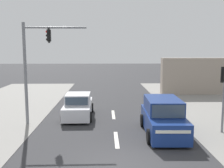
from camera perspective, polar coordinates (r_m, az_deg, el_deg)
The scene contains 8 objects.
ground_plane at distance 10.57m, azimuth 1.69°, elevation -17.48°, with size 140.00×140.00×0.00m, color #303033.
lane_dash_mid at distance 13.34m, azimuth 0.97°, elevation -11.98°, with size 0.20×2.40×0.01m, color silver.
lane_dash_far at distance 18.13m, azimuth 0.29°, elevation -6.65°, with size 0.20×2.40×0.01m, color silver.
traffic_signal_mast at distance 15.95m, azimuth -16.58°, elevation 4.99°, with size 3.69×0.44×6.00m.
pedestal_signal_right_kerb at distance 15.03m, azimuth 23.27°, elevation -0.89°, with size 0.44×0.30×3.56m.
shopfront_wall_far at distance 28.17m, azimuth 22.74°, elevation 1.60°, with size 12.00×1.00×3.60m, color #A39384.
suv_kerbside_parked at distance 14.20m, azimuth 11.05°, elevation -7.19°, with size 2.15×4.58×1.90m.
sedan_crossing_left at distance 17.55m, azimuth -7.37°, elevation -4.85°, with size 1.93×4.26×1.56m.
Camera 1 is at (-0.54, -9.55, 4.50)m, focal length 42.00 mm.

